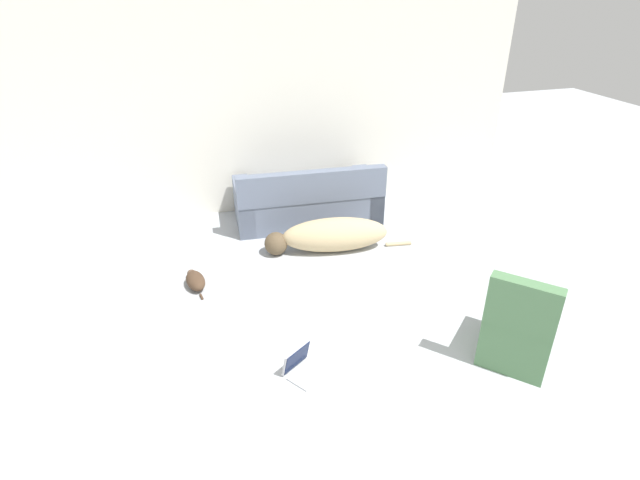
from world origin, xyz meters
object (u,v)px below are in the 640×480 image
Objects in this scene: side_chair at (520,329)px; laptop_open at (301,365)px; cat at (195,280)px; couch at (308,202)px; dog at (330,235)px.

laptop_open is at bearing 36.65° from side_chair.
cat is 3.15m from side_chair.
couch is 1.08× the size of dog.
dog is 1.62m from cat.
dog is at bearing 31.54° from laptop_open.
laptop_open is at bearing 76.98° from couch.
dog is at bearing -19.56° from side_chair.
dog is 4.44× the size of laptop_open.
cat is at bearing 40.97° from couch.
couch is at bearing -61.57° from cat.
side_chair is (0.98, -3.06, 0.03)m from couch.
couch is 3.22m from side_chair.
laptop_open is at bearing -163.60° from cat.
laptop_open is at bearing 74.42° from dog.
couch is 2.85m from laptop_open.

